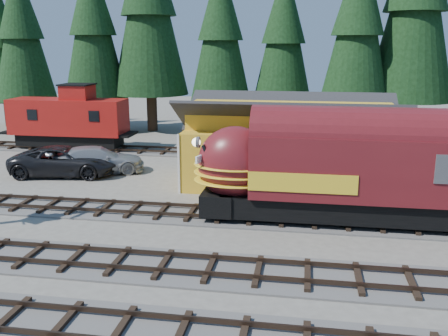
% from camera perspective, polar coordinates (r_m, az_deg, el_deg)
% --- Properties ---
extents(ground, '(120.00, 120.00, 0.00)m').
position_cam_1_polar(ground, '(20.56, 6.12, -9.70)').
color(ground, '#6B665B').
rests_on(ground, ground).
extents(track_spur, '(32.00, 3.20, 0.33)m').
position_cam_1_polar(track_spur, '(39.27, -6.97, 1.88)').
color(track_spur, '#4C4947').
rests_on(track_spur, ground).
extents(depot, '(12.80, 7.00, 5.30)m').
position_cam_1_polar(depot, '(29.80, 7.49, 3.69)').
color(depot, gold).
rests_on(depot, ground).
extents(conifer_backdrop, '(78.25, 22.09, 17.33)m').
position_cam_1_polar(conifer_backdrop, '(44.00, 18.31, 15.76)').
color(conifer_backdrop, black).
rests_on(conifer_backdrop, ground).
extents(locomotive, '(15.34, 3.05, 4.17)m').
position_cam_1_polar(locomotive, '(23.64, 14.39, -0.61)').
color(locomotive, black).
rests_on(locomotive, ground).
extents(caboose, '(9.22, 2.67, 4.79)m').
position_cam_1_polar(caboose, '(41.66, -17.29, 5.32)').
color(caboose, black).
rests_on(caboose, ground).
extents(pickup_truck_a, '(7.10, 4.03, 1.87)m').
position_cam_1_polar(pickup_truck_a, '(33.60, -17.73, 0.78)').
color(pickup_truck_a, black).
rests_on(pickup_truck_a, ground).
extents(pickup_truck_b, '(6.55, 4.67, 1.76)m').
position_cam_1_polar(pickup_truck_b, '(33.53, -14.33, 0.89)').
color(pickup_truck_b, '#A1A3A9').
rests_on(pickup_truck_b, ground).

